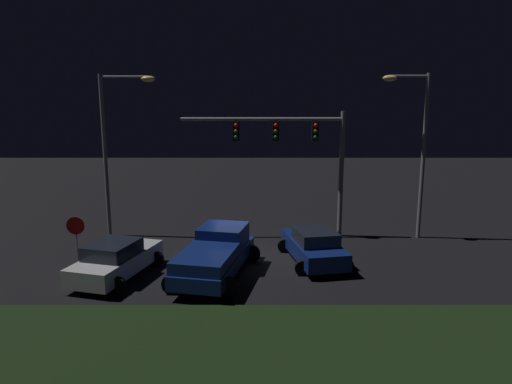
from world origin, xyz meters
The scene contains 9 objects.
ground_plane centered at (0.00, 0.00, 0.00)m, with size 80.00×80.00×0.00m, color black.
grass_median centered at (0.00, -8.84, 0.05)m, with size 20.44×6.67×0.10m, color black.
pickup_truck centered at (-0.93, -2.51, 1.00)m, with size 3.61×5.69×1.80m.
car_sedan centered at (3.17, -0.95, 0.74)m, with size 3.00×4.66×1.51m.
car_sedan_far centered at (-4.91, -2.73, 0.74)m, with size 3.20×4.72×1.51m.
traffic_signal_gantry centered at (2.61, 3.15, 4.90)m, with size 8.32×0.56×6.50m.
street_lamp_left centered at (-6.54, 3.25, 5.25)m, with size 2.83×0.44×8.33m.
street_lamp_right centered at (8.68, 2.88, 5.21)m, with size 2.36×0.44×8.34m.
stop_sign centered at (-6.86, -1.67, 1.56)m, with size 0.76×0.08×2.23m.
Camera 1 is at (0.65, -19.70, 6.71)m, focal length 31.44 mm.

